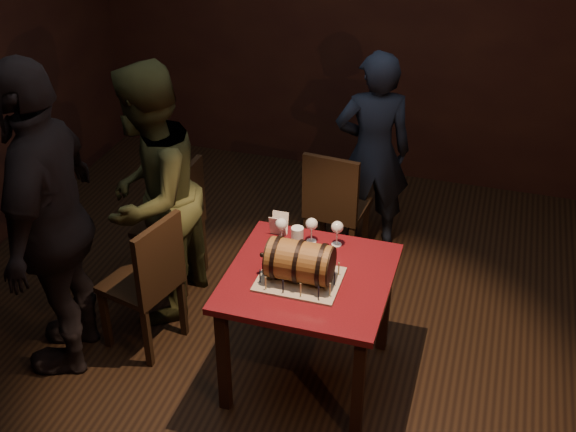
{
  "coord_description": "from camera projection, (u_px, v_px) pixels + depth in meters",
  "views": [
    {
      "loc": [
        1.0,
        -3.31,
        3.12
      ],
      "look_at": [
        -0.03,
        0.05,
        0.95
      ],
      "focal_mm": 45.0,
      "sensor_mm": 36.0,
      "label": 1
    }
  ],
  "objects": [
    {
      "name": "barrel_cake",
      "position": [
        300.0,
        261.0,
        3.88
      ],
      "size": [
        0.41,
        0.24,
        0.24
      ],
      "color": "brown",
      "rests_on": "cake_board"
    },
    {
      "name": "wine_glass_left",
      "position": [
        281.0,
        225.0,
        4.2
      ],
      "size": [
        0.07,
        0.07,
        0.16
      ],
      "color": "silver",
      "rests_on": "pub_table"
    },
    {
      "name": "wine_glass_mid",
      "position": [
        312.0,
        225.0,
        4.2
      ],
      "size": [
        0.07,
        0.07,
        0.16
      ],
      "color": "silver",
      "rests_on": "pub_table"
    },
    {
      "name": "person_left_rear",
      "position": [
        150.0,
        197.0,
        4.49
      ],
      "size": [
        0.66,
        0.84,
        1.72
      ],
      "primitive_type": "imported",
      "rotation": [
        0.0,
        0.0,
        -1.57
      ],
      "color": "#35381C",
      "rests_on": "ground"
    },
    {
      "name": "person_left_front",
      "position": [
        51.0,
        221.0,
        4.05
      ],
      "size": [
        0.73,
        1.22,
        1.94
      ],
      "primitive_type": "imported",
      "rotation": [
        0.0,
        0.0,
        -1.33
      ],
      "color": "black",
      "rests_on": "ground"
    },
    {
      "name": "chair_left_front",
      "position": [
        149.0,
        278.0,
        4.34
      ],
      "size": [
        0.49,
        0.49,
        0.93
      ],
      "color": "black",
      "rests_on": "ground"
    },
    {
      "name": "pub_table",
      "position": [
        309.0,
        291.0,
        4.04
      ],
      "size": [
        0.9,
        0.9,
        0.75
      ],
      "color": "#480C12",
      "rests_on": "ground"
    },
    {
      "name": "birthday_candles",
      "position": [
        300.0,
        272.0,
        3.92
      ],
      "size": [
        0.4,
        0.3,
        0.09
      ],
      "color": "#D8C681",
      "rests_on": "cake_board"
    },
    {
      "name": "wine_glass_right",
      "position": [
        337.0,
        228.0,
        4.18
      ],
      "size": [
        0.07,
        0.07,
        0.16
      ],
      "color": "silver",
      "rests_on": "pub_table"
    },
    {
      "name": "chair_left_rear",
      "position": [
        178.0,
        219.0,
        4.92
      ],
      "size": [
        0.41,
        0.41,
        0.93
      ],
      "color": "black",
      "rests_on": "ground"
    },
    {
      "name": "cake_board",
      "position": [
        300.0,
        279.0,
        3.94
      ],
      "size": [
        0.45,
        0.35,
        0.01
      ],
      "primitive_type": "cube",
      "color": "gray",
      "rests_on": "pub_table"
    },
    {
      "name": "pint_of_ale",
      "position": [
        297.0,
        239.0,
        4.16
      ],
      "size": [
        0.07,
        0.07,
        0.15
      ],
      "color": "silver",
      "rests_on": "pub_table"
    },
    {
      "name": "person_back",
      "position": [
        373.0,
        153.0,
        5.22
      ],
      "size": [
        0.65,
        0.52,
        1.53
      ],
      "primitive_type": "imported",
      "rotation": [
        0.0,
        0.0,
        3.46
      ],
      "color": "black",
      "rests_on": "ground"
    },
    {
      "name": "room_shell",
      "position": [
        291.0,
        150.0,
        3.85
      ],
      "size": [
        5.04,
        5.04,
        2.8
      ],
      "color": "black",
      "rests_on": "ground"
    },
    {
      "name": "menu_card",
      "position": [
        279.0,
        225.0,
        4.31
      ],
      "size": [
        0.1,
        0.05,
        0.13
      ],
      "primitive_type": null,
      "color": "white",
      "rests_on": "pub_table"
    },
    {
      "name": "chair_back",
      "position": [
        334.0,
        204.0,
        5.09
      ],
      "size": [
        0.44,
        0.44,
        0.93
      ],
      "color": "black",
      "rests_on": "ground"
    }
  ]
}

